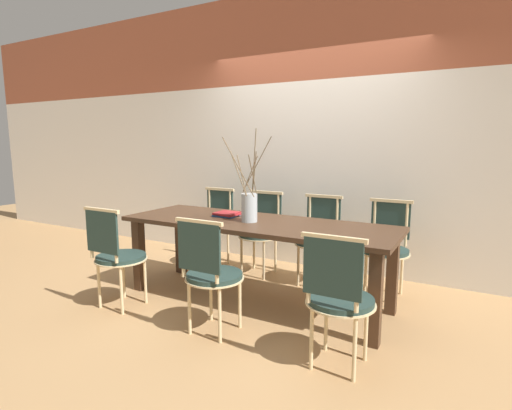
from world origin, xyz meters
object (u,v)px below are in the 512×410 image
(dining_table, at_px, (256,232))
(vase_centerpiece, at_px, (249,206))
(chair_near_center, at_px, (338,295))
(chair_far_center, at_px, (318,236))
(book_stack, at_px, (227,214))

(dining_table, distance_m, vase_centerpiece, 0.25)
(chair_near_center, relative_size, chair_far_center, 1.00)
(dining_table, distance_m, book_stack, 0.39)
(chair_far_center, bearing_deg, vase_centerpiece, 64.22)
(chair_far_center, bearing_deg, dining_table, 65.72)
(vase_centerpiece, bearing_deg, chair_far_center, 64.22)
(dining_table, relative_size, vase_centerpiece, 3.04)
(dining_table, xyz_separation_m, chair_far_center, (0.33, 0.74, -0.15))
(chair_near_center, relative_size, book_stack, 3.68)
(vase_centerpiece, xyz_separation_m, book_stack, (-0.32, 0.12, -0.12))
(chair_near_center, height_order, book_stack, chair_near_center)
(chair_near_center, xyz_separation_m, vase_centerpiece, (-1.06, 0.69, 0.40))
(chair_far_center, relative_size, book_stack, 3.68)
(chair_near_center, distance_m, book_stack, 1.62)
(book_stack, bearing_deg, chair_near_center, -30.34)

